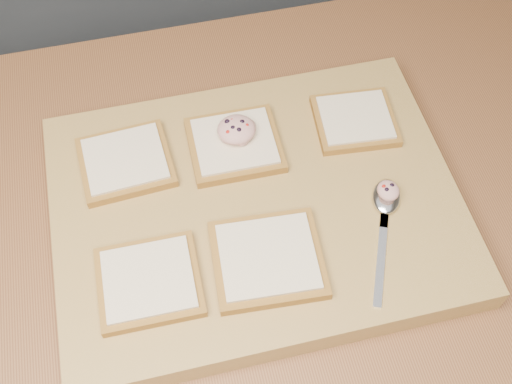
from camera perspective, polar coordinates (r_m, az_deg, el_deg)
island_counter at (r=1.26m, az=2.27°, el=-12.85°), size 2.00×0.80×0.90m
cutting_board at (r=0.84m, az=0.00°, el=-1.42°), size 0.52×0.39×0.04m
bread_far_left at (r=0.86m, az=-11.51°, el=2.66°), size 0.12×0.11×0.02m
bread_far_center at (r=0.86m, az=-1.91°, el=4.25°), size 0.12×0.11×0.02m
bread_far_right at (r=0.90m, az=8.79°, el=6.33°), size 0.12×0.11×0.02m
bread_near_left at (r=0.77m, az=-9.49°, el=-7.85°), size 0.12×0.11×0.02m
bread_near_center at (r=0.77m, az=1.05°, el=-5.98°), size 0.14×0.13×0.02m
tuna_salad_dollop at (r=0.85m, az=-1.75°, el=5.58°), size 0.05×0.05×0.02m
spoon at (r=0.83m, az=11.45°, el=-1.16°), size 0.09×0.17×0.01m
spoon_salad at (r=0.82m, az=11.67°, el=0.14°), size 0.03×0.03×0.02m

